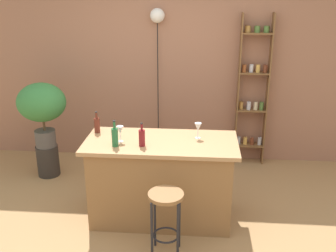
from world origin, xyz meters
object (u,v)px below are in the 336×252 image
object	(u,v)px
spice_shelf	(253,91)
wine_glass_center	(198,127)
potted_plant	(42,105)
bottle_vinegar	(142,137)
plant_stool	(48,160)
bottle_wine_red	(115,137)
wine_glass_left	(120,131)
pendant_globe_light	(157,19)
bottle_soda_blue	(97,125)
bar_stool	(166,210)

from	to	relation	value
spice_shelf	wine_glass_center	xyz separation A→B (m)	(-0.71, -1.39, -0.04)
potted_plant	bottle_vinegar	world-z (taller)	potted_plant
plant_stool	bottle_wine_red	xyz separation A→B (m)	(1.15, -1.04, 0.78)
wine_glass_center	wine_glass_left	bearing A→B (deg)	-168.40
wine_glass_center	pendant_globe_light	bearing A→B (deg)	111.62
potted_plant	bottle_wine_red	distance (m)	1.55
plant_stool	bottle_soda_blue	bearing A→B (deg)	-37.94
plant_stool	bottle_soda_blue	world-z (taller)	bottle_soda_blue
bar_stool	bottle_vinegar	world-z (taller)	bottle_vinegar
plant_stool	bottle_soda_blue	size ratio (longest dim) A/B	1.75
potted_plant	wine_glass_left	bearing A→B (deg)	-38.00
bar_stool	spice_shelf	size ratio (longest dim) A/B	0.31
bottle_soda_blue	bottle_wine_red	size ratio (longest dim) A/B	0.88
potted_plant	pendant_globe_light	bearing A→B (deg)	25.73
wine_glass_left	pendant_globe_light	size ratio (longest dim) A/B	0.08
bar_stool	potted_plant	distance (m)	2.31
bottle_soda_blue	bar_stool	bearing A→B (deg)	-45.06
plant_stool	potted_plant	xyz separation A→B (m)	(0.00, 0.00, 0.76)
bottle_soda_blue	wine_glass_center	distance (m)	1.08
potted_plant	wine_glass_center	bearing A→B (deg)	-21.24
bottle_soda_blue	pendant_globe_light	distance (m)	1.75
wine_glass_left	spice_shelf	bearing A→B (deg)	46.08
spice_shelf	bottle_vinegar	distance (m)	2.07
plant_stool	pendant_globe_light	xyz separation A→B (m)	(1.39, 0.67, 1.76)
bottle_wine_red	plant_stool	bearing A→B (deg)	137.82
wine_glass_left	wine_glass_center	world-z (taller)	same
plant_stool	bottle_wine_red	size ratio (longest dim) A/B	1.54
wine_glass_center	pendant_globe_light	distance (m)	1.81
bottle_vinegar	spice_shelf	bearing A→B (deg)	52.56
spice_shelf	wine_glass_center	world-z (taller)	spice_shelf
bottle_wine_red	pendant_globe_light	world-z (taller)	pendant_globe_light
bottle_wine_red	pendant_globe_light	distance (m)	1.98
bottle_wine_red	wine_glass_center	xyz separation A→B (m)	(0.81, 0.28, 0.02)
wine_glass_left	pendant_globe_light	xyz separation A→B (m)	(0.21, 1.59, 0.96)
potted_plant	bottle_vinegar	size ratio (longest dim) A/B	3.48
bar_stool	bottle_soda_blue	size ratio (longest dim) A/B	2.74
spice_shelf	pendant_globe_light	world-z (taller)	pendant_globe_light
pendant_globe_light	wine_glass_center	bearing A→B (deg)	-68.38
spice_shelf	wine_glass_left	xyz separation A→B (m)	(-1.49, -1.55, -0.04)
bottle_vinegar	bottle_soda_blue	bearing A→B (deg)	148.29
spice_shelf	bottle_soda_blue	distance (m)	2.22
pendant_globe_light	bottle_soda_blue	bearing A→B (deg)	-110.62
bottle_vinegar	pendant_globe_light	distance (m)	1.95
potted_plant	wine_glass_center	world-z (taller)	potted_plant
bar_stool	bottle_vinegar	size ratio (longest dim) A/B	2.68
bottle_wine_red	wine_glass_center	world-z (taller)	bottle_wine_red
plant_stool	bottle_vinegar	size ratio (longest dim) A/B	1.71
bottle_soda_blue	bottle_vinegar	bearing A→B (deg)	-31.71
spice_shelf	wine_glass_left	distance (m)	2.15
bottle_vinegar	bar_stool	bearing A→B (deg)	-60.09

